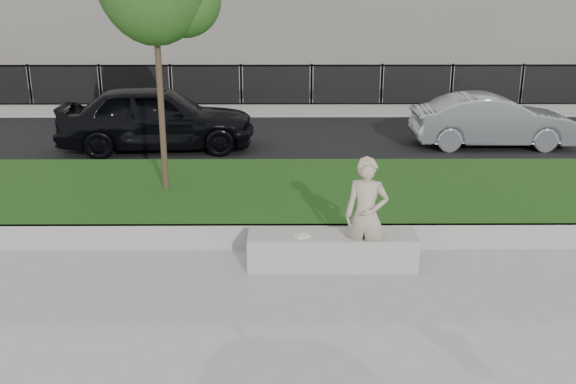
{
  "coord_description": "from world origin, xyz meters",
  "views": [
    {
      "loc": [
        0.73,
        -8.11,
        3.83
      ],
      "look_at": [
        0.79,
        1.2,
        0.87
      ],
      "focal_mm": 40.0,
      "sensor_mm": 36.0,
      "label": 1
    }
  ],
  "objects_px": {
    "book": "(302,236)",
    "car_dark": "(157,117)",
    "car_silver": "(492,121)",
    "stone_bench": "(332,250)",
    "man": "(366,216)"
  },
  "relations": [
    {
      "from": "stone_bench",
      "to": "man",
      "type": "height_order",
      "value": "man"
    },
    {
      "from": "stone_bench",
      "to": "car_dark",
      "type": "height_order",
      "value": "car_dark"
    },
    {
      "from": "man",
      "to": "book",
      "type": "distance_m",
      "value": 0.95
    },
    {
      "from": "car_dark",
      "to": "car_silver",
      "type": "distance_m",
      "value": 8.31
    },
    {
      "from": "stone_bench",
      "to": "car_silver",
      "type": "xyz_separation_m",
      "value": [
        4.52,
        7.22,
        0.45
      ]
    },
    {
      "from": "car_dark",
      "to": "car_silver",
      "type": "relative_size",
      "value": 1.19
    },
    {
      "from": "book",
      "to": "car_dark",
      "type": "distance_m",
      "value": 7.81
    },
    {
      "from": "stone_bench",
      "to": "man",
      "type": "distance_m",
      "value": 0.75
    },
    {
      "from": "car_dark",
      "to": "stone_bench",
      "type": "bearing_deg",
      "value": -156.22
    },
    {
      "from": "car_dark",
      "to": "car_silver",
      "type": "xyz_separation_m",
      "value": [
        8.3,
        0.26,
        -0.15
      ]
    },
    {
      "from": "book",
      "to": "car_silver",
      "type": "height_order",
      "value": "car_silver"
    },
    {
      "from": "book",
      "to": "car_silver",
      "type": "bearing_deg",
      "value": 20.26
    },
    {
      "from": "stone_bench",
      "to": "car_silver",
      "type": "distance_m",
      "value": 8.53
    },
    {
      "from": "car_silver",
      "to": "car_dark",
      "type": "bearing_deg",
      "value": 92.09
    },
    {
      "from": "stone_bench",
      "to": "car_dark",
      "type": "relative_size",
      "value": 0.51
    }
  ]
}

